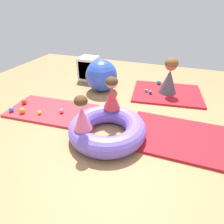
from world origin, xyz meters
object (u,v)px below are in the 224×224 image
at_px(play_ball_yellow, 39,113).
at_px(play_ball_teal, 159,82).
at_px(adult_seated, 169,76).
at_px(play_ball_red, 24,102).
at_px(inflatable_cushion, 107,129).
at_px(play_ball_blue, 150,92).
at_px(play_ball_orange, 22,111).
at_px(child_in_red, 112,93).
at_px(play_ball_pink, 61,111).
at_px(play_ball_green, 146,91).
at_px(child_in_pink, 82,113).
at_px(storage_cube, 88,69).
at_px(exercise_ball_large, 101,76).
at_px(play_ball_blue_second, 11,110).

bearing_deg(play_ball_yellow, play_ball_teal, 49.97).
xyz_separation_m(adult_seated, play_ball_red, (-2.55, -1.50, -0.31)).
bearing_deg(inflatable_cushion, play_ball_yellow, 173.87).
height_order(play_ball_blue, play_ball_orange, play_ball_orange).
bearing_deg(child_in_red, play_ball_pink, 64.63).
height_order(play_ball_green, play_ball_yellow, play_ball_yellow).
relative_size(child_in_pink, storage_cube, 0.87).
bearing_deg(play_ball_orange, play_ball_yellow, 13.23).
relative_size(play_ball_pink, play_ball_yellow, 1.23).
relative_size(inflatable_cushion, play_ball_pink, 13.56).
distance_m(play_ball_blue, exercise_ball_large, 1.12).
distance_m(inflatable_cushion, adult_seated, 2.00).
bearing_deg(child_in_red, storage_cube, 7.80).
xyz_separation_m(adult_seated, play_ball_orange, (-2.34, -1.79, -0.31)).
xyz_separation_m(play_ball_green, play_ball_yellow, (-1.59, -1.59, 0.00)).
height_order(child_in_red, play_ball_orange, child_in_red).
xyz_separation_m(child_in_red, play_ball_yellow, (-1.28, -0.23, -0.48)).
bearing_deg(adult_seated, child_in_red, -135.69).
relative_size(play_ball_orange, play_ball_yellow, 1.51).
relative_size(play_ball_pink, play_ball_blue_second, 0.98).
distance_m(play_ball_yellow, exercise_ball_large, 1.56).
distance_m(play_ball_red, storage_cube, 1.82).
bearing_deg(adult_seated, play_ball_yellow, -158.98).
height_order(play_ball_pink, exercise_ball_large, exercise_ball_large).
bearing_deg(child_in_pink, play_ball_green, 30.31).
bearing_deg(play_ball_blue_second, storage_cube, 74.79).
bearing_deg(inflatable_cushion, adult_seated, 70.13).
bearing_deg(play_ball_orange, inflatable_cushion, -2.46).
xyz_separation_m(child_in_red, adult_seated, (0.74, 1.49, -0.15)).
bearing_deg(play_ball_orange, exercise_ball_large, 58.30).
bearing_deg(play_ball_teal, child_in_red, -104.73).
xyz_separation_m(play_ball_green, play_ball_orange, (-1.91, -1.66, 0.02)).
xyz_separation_m(adult_seated, storage_cube, (-2.00, 0.22, -0.13)).
distance_m(adult_seated, play_ball_red, 2.98).
relative_size(play_ball_blue, play_ball_red, 0.73).
bearing_deg(play_ball_red, play_ball_blue_second, -91.33).
bearing_deg(play_ball_blue_second, play_ball_green, 38.38).
relative_size(play_ball_teal, play_ball_blue_second, 1.12).
relative_size(adult_seated, play_ball_teal, 7.67).
distance_m(inflatable_cushion, play_ball_blue, 1.70).
bearing_deg(play_ball_red, storage_cube, 72.38).
bearing_deg(play_ball_teal, play_ball_yellow, -130.03).
xyz_separation_m(play_ball_blue, exercise_ball_large, (-1.09, -0.11, 0.27)).
distance_m(inflatable_cushion, child_in_red, 0.55).
height_order(exercise_ball_large, storage_cube, exercise_ball_large).
height_order(play_ball_red, exercise_ball_large, exercise_ball_large).
relative_size(play_ball_green, play_ball_yellow, 0.94).
xyz_separation_m(inflatable_cushion, play_ball_orange, (-1.66, 0.07, -0.06)).
bearing_deg(play_ball_orange, child_in_pink, -14.36).
bearing_deg(adult_seated, play_ball_teal, 101.67).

